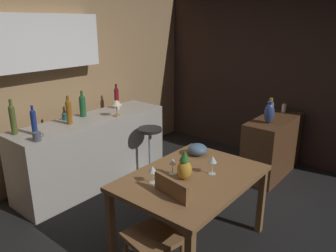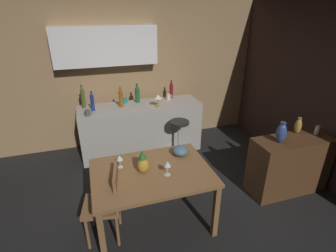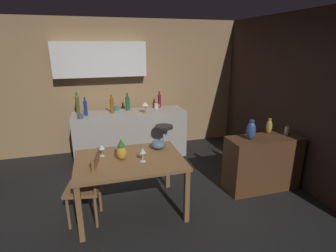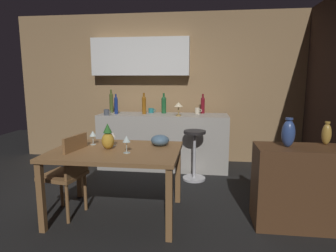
# 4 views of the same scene
# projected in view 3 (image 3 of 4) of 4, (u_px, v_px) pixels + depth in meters

# --- Properties ---
(ground_plane) EXTENTS (9.00, 9.00, 0.00)m
(ground_plane) POSITION_uv_depth(u_px,v_px,m) (137.00, 200.00, 3.70)
(ground_plane) COLOR black
(wall_kitchen_back) EXTENTS (5.20, 0.33, 2.60)m
(wall_kitchen_back) POSITION_uv_depth(u_px,v_px,m) (114.00, 81.00, 5.16)
(wall_kitchen_back) COLOR #9E7A51
(wall_kitchen_back) RESTS_ON ground_plane
(wall_side_right) EXTENTS (0.10, 4.40, 2.60)m
(wall_side_right) POSITION_uv_depth(u_px,v_px,m) (285.00, 97.00, 4.25)
(wall_side_right) COLOR #33231E
(wall_side_right) RESTS_ON ground_plane
(dining_table) EXTENTS (1.34, 0.95, 0.74)m
(dining_table) POSITION_uv_depth(u_px,v_px,m) (130.00, 165.00, 3.29)
(dining_table) COLOR olive
(dining_table) RESTS_ON ground_plane
(kitchen_counter) EXTENTS (2.10, 0.60, 0.90)m
(kitchen_counter) POSITION_uv_depth(u_px,v_px,m) (131.00, 134.00, 5.03)
(kitchen_counter) COLOR #B2ADA3
(kitchen_counter) RESTS_ON ground_plane
(sideboard_cabinet) EXTENTS (1.10, 0.44, 0.82)m
(sideboard_cabinet) POSITION_uv_depth(u_px,v_px,m) (262.00, 163.00, 3.91)
(sideboard_cabinet) COLOR #56351E
(sideboard_cabinet) RESTS_ON ground_plane
(chair_near_window) EXTENTS (0.47, 0.47, 0.90)m
(chair_near_window) POSITION_uv_depth(u_px,v_px,m) (88.00, 185.00, 3.15)
(chair_near_window) COLOR olive
(chair_near_window) RESTS_ON ground_plane
(bar_stool) EXTENTS (0.34, 0.34, 0.74)m
(bar_stool) POSITION_uv_depth(u_px,v_px,m) (164.00, 144.00, 4.71)
(bar_stool) COLOR #262323
(bar_stool) RESTS_ON ground_plane
(wine_glass_left) EXTENTS (0.07, 0.07, 0.16)m
(wine_glass_left) POSITION_uv_depth(u_px,v_px,m) (121.00, 146.00, 3.36)
(wine_glass_left) COLOR silver
(wine_glass_left) RESTS_ON dining_table
(wine_glass_right) EXTENTS (0.08, 0.08, 0.16)m
(wine_glass_right) POSITION_uv_depth(u_px,v_px,m) (102.00, 147.00, 3.32)
(wine_glass_right) COLOR silver
(wine_glass_right) RESTS_ON dining_table
(wine_glass_center) EXTENTS (0.08, 0.08, 0.18)m
(wine_glass_center) POSITION_uv_depth(u_px,v_px,m) (143.00, 151.00, 3.16)
(wine_glass_center) COLOR silver
(wine_glass_center) RESTS_ON dining_table
(pineapple_centerpiece) EXTENTS (0.13, 0.13, 0.28)m
(pineapple_centerpiece) POSITION_uv_depth(u_px,v_px,m) (121.00, 151.00, 3.23)
(pineapple_centerpiece) COLOR gold
(pineapple_centerpiece) RESTS_ON dining_table
(fruit_bowl) EXTENTS (0.20, 0.20, 0.12)m
(fruit_bowl) POSITION_uv_depth(u_px,v_px,m) (158.00, 144.00, 3.58)
(fruit_bowl) COLOR slate
(fruit_bowl) RESTS_ON dining_table
(wine_bottle_amber) EXTENTS (0.07, 0.07, 0.35)m
(wine_bottle_amber) POSITION_uv_depth(u_px,v_px,m) (112.00, 104.00, 4.76)
(wine_bottle_amber) COLOR #8C5114
(wine_bottle_amber) RESTS_ON kitchen_counter
(wine_bottle_cobalt) EXTENTS (0.06, 0.06, 0.33)m
(wine_bottle_cobalt) POSITION_uv_depth(u_px,v_px,m) (85.00, 107.00, 4.61)
(wine_bottle_cobalt) COLOR navy
(wine_bottle_cobalt) RESTS_ON kitchen_counter
(wine_bottle_ruby) EXTENTS (0.07, 0.07, 0.33)m
(wine_bottle_ruby) POSITION_uv_depth(u_px,v_px,m) (159.00, 100.00, 5.22)
(wine_bottle_ruby) COLOR maroon
(wine_bottle_ruby) RESTS_ON kitchen_counter
(wine_bottle_olive) EXTENTS (0.06, 0.06, 0.39)m
(wine_bottle_olive) POSITION_uv_depth(u_px,v_px,m) (78.00, 104.00, 4.73)
(wine_bottle_olive) COLOR #475623
(wine_bottle_olive) RESTS_ON kitchen_counter
(wine_bottle_green) EXTENTS (0.08, 0.08, 0.34)m
(wine_bottle_green) POSITION_uv_depth(u_px,v_px,m) (127.00, 102.00, 4.98)
(wine_bottle_green) COLOR #1E592D
(wine_bottle_green) RESTS_ON kitchen_counter
(cup_cream) EXTENTS (0.12, 0.08, 0.10)m
(cup_cream) POSITION_uv_depth(u_px,v_px,m) (156.00, 106.00, 5.14)
(cup_cream) COLOR beige
(cup_cream) RESTS_ON kitchen_counter
(cup_slate) EXTENTS (0.12, 0.08, 0.10)m
(cup_slate) POSITION_uv_depth(u_px,v_px,m) (80.00, 116.00, 4.43)
(cup_slate) COLOR #515660
(cup_slate) RESTS_ON kitchen_counter
(cup_teal) EXTENTS (0.12, 0.09, 0.08)m
(cup_teal) POSITION_uv_depth(u_px,v_px,m) (116.00, 108.00, 4.99)
(cup_teal) COLOR teal
(cup_teal) RESTS_ON kitchen_counter
(counter_lamp) EXTENTS (0.14, 0.14, 0.22)m
(counter_lamp) POSITION_uv_depth(u_px,v_px,m) (145.00, 105.00, 4.74)
(counter_lamp) COLOR #A58447
(counter_lamp) RESTS_ON kitchen_counter
(pillar_candle_tall) EXTENTS (0.06, 0.06, 0.15)m
(pillar_candle_tall) POSITION_uv_depth(u_px,v_px,m) (287.00, 131.00, 3.90)
(pillar_candle_tall) COLOR white
(pillar_candle_tall) RESTS_ON sideboard_cabinet
(vase_brass) EXTENTS (0.09, 0.09, 0.24)m
(vase_brass) POSITION_uv_depth(u_px,v_px,m) (269.00, 127.00, 3.92)
(vase_brass) COLOR #B78C38
(vase_brass) RESTS_ON sideboard_cabinet
(vase_ceramic_blue) EXTENTS (0.13, 0.13, 0.29)m
(vase_ceramic_blue) POSITION_uv_depth(u_px,v_px,m) (251.00, 130.00, 3.67)
(vase_ceramic_blue) COLOR #334C8C
(vase_ceramic_blue) RESTS_ON sideboard_cabinet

